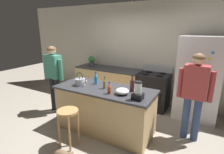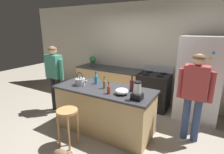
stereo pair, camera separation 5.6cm
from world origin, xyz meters
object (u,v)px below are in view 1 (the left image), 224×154
at_px(bottle_cooking_sauce, 109,89).
at_px(bottle_wine, 132,85).
at_px(stove_range, 153,91).
at_px(bottle_vinegar, 105,84).
at_px(potted_plant, 92,60).
at_px(tea_kettle, 80,82).
at_px(mixing_bowl, 122,91).
at_px(bottle_soda, 96,80).
at_px(refrigerator, 198,79).
at_px(person_by_sink_right, 195,90).
at_px(person_by_island_left, 54,73).
at_px(kitchen_island, 105,109).
at_px(blender_appliance, 138,92).
at_px(bar_stool, 68,118).

xyz_separation_m(bottle_cooking_sauce, bottle_wine, (0.31, 0.31, 0.04)).
relative_size(stove_range, bottle_vinegar, 4.60).
bearing_deg(potted_plant, tea_kettle, -62.06).
height_order(bottle_vinegar, mixing_bowl, bottle_vinegar).
distance_m(bottle_soda, mixing_bowl, 0.78).
xyz_separation_m(refrigerator, person_by_sink_right, (0.00, -0.98, 0.04)).
bearing_deg(bottle_soda, mixing_bowl, -19.95).
xyz_separation_m(person_by_island_left, mixing_bowl, (1.95, -0.27, -0.02)).
xyz_separation_m(kitchen_island, bottle_vinegar, (0.01, -0.01, 0.54)).
relative_size(stove_range, blender_appliance, 3.55).
bearing_deg(tea_kettle, bottle_wine, 9.98).
relative_size(stove_range, person_by_island_left, 0.67).
bearing_deg(tea_kettle, mixing_bowl, -2.04).
height_order(bar_stool, bottle_cooking_sauce, bottle_cooking_sauce).
xyz_separation_m(bar_stool, bottle_wine, (0.82, 0.83, 0.49)).
bearing_deg(bottle_wine, mixing_bowl, -113.08).
bearing_deg(bar_stool, refrigerator, 50.72).
relative_size(stove_range, bottle_soda, 4.24).
relative_size(person_by_sink_right, blender_appliance, 5.29).
height_order(blender_appliance, bottle_soda, blender_appliance).
relative_size(potted_plant, bottle_soda, 1.17).
xyz_separation_m(refrigerator, tea_kettle, (-2.07, -1.59, 0.05)).
xyz_separation_m(person_by_sink_right, bottle_vinegar, (-1.53, -0.54, 0.01)).
relative_size(bar_stool, bottle_vinegar, 2.91).
bearing_deg(person_by_island_left, bottle_wine, -1.37).
height_order(kitchen_island, stove_range, stove_range).
distance_m(person_by_island_left, person_by_sink_right, 3.08).
relative_size(person_by_island_left, mixing_bowl, 6.67).
xyz_separation_m(refrigerator, bar_stool, (-1.83, -2.24, -0.40)).
relative_size(bottle_soda, mixing_bowl, 1.05).
height_order(bottle_cooking_sauce, bottle_wine, bottle_wine).
height_order(bottle_cooking_sauce, tea_kettle, tea_kettle).
distance_m(stove_range, mixing_bowl, 1.72).
distance_m(person_by_sink_right, bottle_wine, 1.10).
height_order(refrigerator, blender_appliance, refrigerator).
relative_size(refrigerator, bottle_cooking_sauce, 8.65).
bearing_deg(potted_plant, bottle_wine, -36.99).
height_order(potted_plant, bottle_cooking_sauce, potted_plant).
bearing_deg(bar_stool, bottle_vinegar, 67.50).
bearing_deg(stove_range, bottle_vinegar, -108.76).
bearing_deg(stove_range, tea_kettle, -123.35).
distance_m(kitchen_island, stove_range, 1.62).
xyz_separation_m(kitchen_island, bottle_wine, (0.53, 0.10, 0.57)).
distance_m(stove_range, blender_appliance, 1.84).
distance_m(bar_stool, mixing_bowl, 1.04).
bearing_deg(stove_range, kitchen_island, -109.34).
distance_m(refrigerator, blender_appliance, 1.88).
relative_size(kitchen_island, bottle_wine, 6.19).
xyz_separation_m(potted_plant, mixing_bowl, (1.83, -1.67, -0.12)).
bearing_deg(bottle_vinegar, potted_plant, 131.98).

